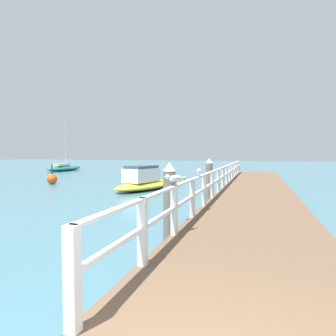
% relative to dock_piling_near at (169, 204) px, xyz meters
% --- Properties ---
extents(pier_deck, '(3.03, 24.31, 0.54)m').
position_rel_dock_piling_near_xyz_m(pier_deck, '(1.82, 7.21, -0.71)').
color(pier_deck, brown).
rests_on(pier_deck, ground_plane).
extents(pier_railing, '(0.12, 22.83, 0.97)m').
position_rel_dock_piling_near_xyz_m(pier_railing, '(0.38, 7.21, 0.17)').
color(pier_railing, white).
rests_on(pier_railing, pier_deck).
extents(dock_piling_near, '(0.29, 0.29, 1.93)m').
position_rel_dock_piling_near_xyz_m(dock_piling_near, '(0.00, 0.00, 0.00)').
color(dock_piling_near, '#6B6056').
rests_on(dock_piling_near, ground_plane).
extents(dock_piling_far, '(0.29, 0.29, 1.93)m').
position_rel_dock_piling_near_xyz_m(dock_piling_far, '(0.00, 5.55, 0.00)').
color(dock_piling_far, '#6B6056').
rests_on(dock_piling_far, ground_plane).
extents(seagull_foreground, '(0.37, 0.37, 0.21)m').
position_rel_dock_piling_near_xyz_m(seagull_foreground, '(0.37, -0.82, 0.67)').
color(seagull_foreground, white).
rests_on(seagull_foreground, pier_railing).
extents(seagull_background, '(0.21, 0.48, 0.21)m').
position_rel_dock_piling_near_xyz_m(seagull_background, '(0.38, 1.52, 0.67)').
color(seagull_background, white).
rests_on(seagull_background, pier_railing).
extents(boat_1, '(3.10, 5.74, 1.42)m').
position_rel_dock_piling_near_xyz_m(boat_1, '(-4.44, 9.55, -0.51)').
color(boat_1, gold).
rests_on(boat_1, ground_plane).
extents(boat_2, '(2.01, 6.12, 6.72)m').
position_rel_dock_piling_near_xyz_m(boat_2, '(-20.51, 23.24, -0.60)').
color(boat_2, '#197266').
rests_on(boat_2, ground_plane).
extents(channel_buoy, '(0.70, 0.70, 1.40)m').
position_rel_dock_piling_near_xyz_m(channel_buoy, '(-11.71, 10.34, -0.62)').
color(channel_buoy, '#E54C19').
rests_on(channel_buoy, ground_plane).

